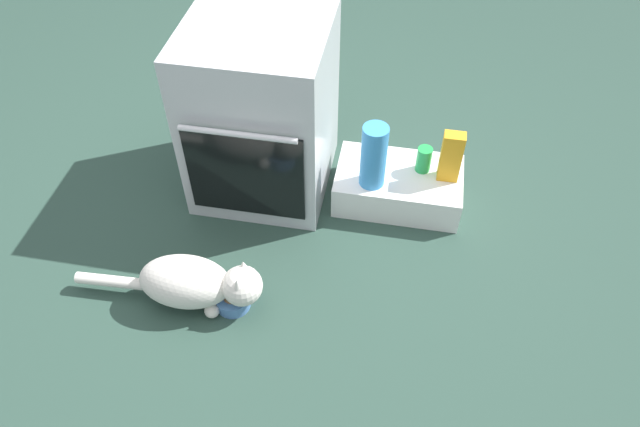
% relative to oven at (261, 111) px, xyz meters
% --- Properties ---
extents(ground, '(8.00, 8.00, 0.00)m').
position_rel_oven_xyz_m(ground, '(0.09, -0.35, -0.40)').
color(ground, '#284238').
extents(oven, '(0.58, 0.64, 0.79)m').
position_rel_oven_xyz_m(oven, '(0.00, 0.00, 0.00)').
color(oven, '#B7BABF').
rests_on(oven, ground).
extents(pantry_cabinet, '(0.56, 0.34, 0.16)m').
position_rel_oven_xyz_m(pantry_cabinet, '(0.62, -0.03, -0.31)').
color(pantry_cabinet, white).
rests_on(pantry_cabinet, ground).
extents(food_bowl, '(0.14, 0.14, 0.09)m').
position_rel_oven_xyz_m(food_bowl, '(0.04, -0.73, -0.36)').
color(food_bowl, '#4C7AB7').
rests_on(food_bowl, ground).
extents(cat, '(0.76, 0.22, 0.23)m').
position_rel_oven_xyz_m(cat, '(-0.10, -0.74, -0.27)').
color(cat, silver).
rests_on(cat, ground).
extents(water_bottle, '(0.11, 0.11, 0.30)m').
position_rel_oven_xyz_m(water_bottle, '(0.50, -0.11, -0.08)').
color(water_bottle, '#388CD1').
rests_on(water_bottle, pantry_cabinet).
extents(soda_can, '(0.07, 0.07, 0.12)m').
position_rel_oven_xyz_m(soda_can, '(0.72, 0.01, -0.17)').
color(soda_can, green).
rests_on(soda_can, pantry_cabinet).
extents(juice_carton, '(0.09, 0.06, 0.24)m').
position_rel_oven_xyz_m(juice_carton, '(0.83, -0.02, -0.11)').
color(juice_carton, orange).
rests_on(juice_carton, pantry_cabinet).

